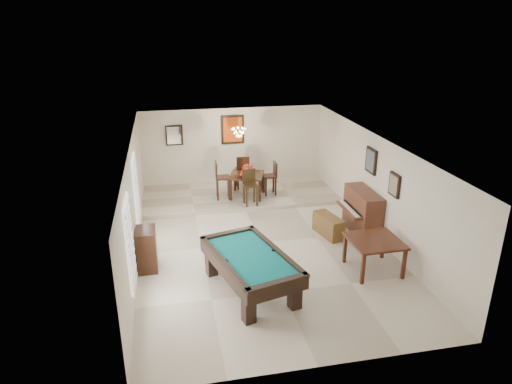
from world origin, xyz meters
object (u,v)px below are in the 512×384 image
object	(u,v)px
dining_table	(247,183)
dining_chair_west	(223,180)
dining_chair_south	(250,188)
dining_chair_east	(270,179)
dining_chair_north	(242,172)
pool_table	(251,273)
upright_piano	(357,213)
apothecary_chest	(147,249)
flower_vase	(247,167)
piano_bench	(328,226)
chandelier	(239,129)
square_table	(374,255)

from	to	relation	value
dining_table	dining_chair_west	world-z (taller)	dining_chair_west
dining_table	dining_chair_west	bearing A→B (deg)	-176.34
dining_chair_south	dining_chair_east	size ratio (longest dim) A/B	1.02
dining_chair_north	dining_chair_west	bearing A→B (deg)	48.68
pool_table	dining_table	world-z (taller)	dining_table
upright_piano	apothecary_chest	world-z (taller)	upright_piano
pool_table	dining_chair_west	xyz separation A→B (m)	(0.10, 4.98, 0.30)
upright_piano	dining_chair_north	distance (m)	4.41
dining_chair_south	dining_chair_west	distance (m)	0.99
apothecary_chest	dining_table	distance (m)	4.73
dining_table	flower_vase	bearing A→B (deg)	0.00
apothecary_chest	dining_chair_north	size ratio (longest dim) A/B	0.88
piano_bench	dining_chair_south	distance (m)	2.76
flower_vase	dining_chair_south	distance (m)	0.83
piano_bench	apothecary_chest	size ratio (longest dim) A/B	1.01
dining_chair_west	chandelier	xyz separation A→B (m)	(0.56, 0.28, 1.50)
dining_chair_west	dining_chair_east	world-z (taller)	dining_chair_west
square_table	piano_bench	bearing A→B (deg)	101.21
flower_vase	dining_chair_east	distance (m)	0.84
dining_chair_north	dining_chair_south	bearing A→B (deg)	90.59
flower_vase	apothecary_chest	bearing A→B (deg)	-128.64
dining_chair_north	dining_chair_west	xyz separation A→B (m)	(-0.74, -0.81, 0.03)
piano_bench	dining_chair_west	xyz separation A→B (m)	(-2.38, 2.85, 0.43)
dining_chair_south	square_table	bearing A→B (deg)	-67.12
flower_vase	dining_chair_west	size ratio (longest dim) A/B	0.19
apothecary_chest	dining_chair_west	world-z (taller)	dining_chair_west
dining_table	dining_chair_north	size ratio (longest dim) A/B	0.91
piano_bench	dining_chair_north	size ratio (longest dim) A/B	0.89
square_table	pool_table	bearing A→B (deg)	-175.13
square_table	dining_chair_east	size ratio (longest dim) A/B	1.06
dining_chair_east	flower_vase	bearing A→B (deg)	-89.06
pool_table	dining_chair_north	bearing A→B (deg)	66.57
pool_table	upright_piano	xyz separation A→B (m)	(3.24, 2.09, 0.19)
dining_chair_south	pool_table	bearing A→B (deg)	-104.45
upright_piano	dining_chair_north	size ratio (longest dim) A/B	1.29
flower_vase	dining_chair_west	distance (m)	0.83
flower_vase	dining_chair_east	bearing A→B (deg)	0.41
square_table	piano_bench	size ratio (longest dim) A/B	1.13
piano_bench	chandelier	xyz separation A→B (m)	(-1.82, 3.13, 1.93)
dining_chair_south	piano_bench	bearing A→B (deg)	-56.39
apothecary_chest	dining_chair_south	distance (m)	4.18
dining_chair_south	dining_table	bearing A→B (deg)	84.45
square_table	dining_chair_north	xyz separation A→B (m)	(-2.01, 5.54, 0.29)
pool_table	flower_vase	xyz separation A→B (m)	(0.84, 5.02, 0.66)
dining_chair_south	dining_chair_north	world-z (taller)	dining_chair_north
apothecary_chest	chandelier	world-z (taller)	chandelier
upright_piano	dining_chair_north	world-z (taller)	dining_chair_north
square_table	apothecary_chest	xyz separation A→B (m)	(-4.96, 1.09, 0.10)
pool_table	flower_vase	bearing A→B (deg)	65.23
dining_chair_east	chandelier	bearing A→B (deg)	-103.07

